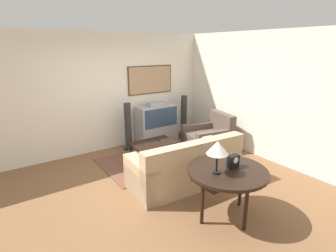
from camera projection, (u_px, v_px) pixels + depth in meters
ground_plane at (154, 184)px, 4.72m from camera, size 12.00×12.00×0.00m
wall_back at (105, 93)px, 6.02m from camera, size 12.00×0.10×2.70m
wall_right at (255, 95)px, 5.76m from camera, size 0.06×12.00×2.70m
area_rug at (154, 160)px, 5.72m from camera, size 2.19×1.52×0.01m
tv at (157, 124)px, 6.66m from camera, size 1.03×0.46×1.05m
couch at (186, 167)px, 4.64m from camera, size 2.00×0.99×0.88m
armchair at (209, 138)px, 6.22m from camera, size 1.11×1.01×0.87m
coffee_table at (154, 144)px, 5.55m from camera, size 0.93×0.58×0.43m
console_table at (227, 174)px, 3.63m from camera, size 1.12×1.12×0.74m
table_lamp at (218, 148)px, 3.41m from camera, size 0.29×0.29×0.46m
mantel_clock at (233, 161)px, 3.66m from camera, size 0.17×0.10×0.18m
remote at (158, 139)px, 5.70m from camera, size 0.11×0.16×0.02m
speaker_tower_left at (128, 128)px, 6.15m from camera, size 0.27×0.27×1.13m
speaker_tower_right at (184, 117)px, 7.06m from camera, size 0.27×0.27×1.13m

